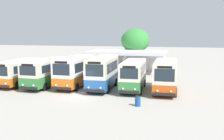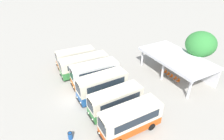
# 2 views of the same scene
# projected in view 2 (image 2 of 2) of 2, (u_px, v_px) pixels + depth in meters

# --- Properties ---
(ground_plane) EXTENTS (180.00, 180.00, 0.00)m
(ground_plane) POSITION_uv_depth(u_px,v_px,m) (76.00, 100.00, 25.94)
(ground_plane) COLOR #A39E93
(city_bus_nearest_orange) EXTENTS (2.70, 6.84, 3.00)m
(city_bus_nearest_orange) POSITION_uv_depth(u_px,v_px,m) (76.00, 57.00, 33.29)
(city_bus_nearest_orange) COLOR black
(city_bus_nearest_orange) RESTS_ON ground
(city_bus_second_in_row) EXTENTS (2.61, 7.98, 3.19)m
(city_bus_second_in_row) POSITION_uv_depth(u_px,v_px,m) (84.00, 64.00, 30.78)
(city_bus_second_in_row) COLOR black
(city_bus_second_in_row) RESTS_ON ground
(city_bus_middle_cream) EXTENTS (2.69, 7.23, 3.47)m
(city_bus_middle_cream) POSITION_uv_depth(u_px,v_px,m) (95.00, 73.00, 28.26)
(city_bus_middle_cream) COLOR black
(city_bus_middle_cream) RESTS_ON ground
(city_bus_fourth_amber) EXTENTS (2.45, 6.98, 3.56)m
(city_bus_fourth_amber) POSITION_uv_depth(u_px,v_px,m) (102.00, 85.00, 25.48)
(city_bus_fourth_amber) COLOR black
(city_bus_fourth_amber) RESTS_ON ground
(city_bus_fifth_blue) EXTENTS (2.37, 6.92, 3.21)m
(city_bus_fifth_blue) POSITION_uv_depth(u_px,v_px,m) (116.00, 100.00, 23.05)
(city_bus_fifth_blue) COLOR black
(city_bus_fifth_blue) RESTS_ON ground
(city_bus_far_end_green) EXTENTS (2.41, 7.07, 3.32)m
(city_bus_far_end_green) POSITION_uv_depth(u_px,v_px,m) (131.00, 118.00, 20.42)
(city_bus_far_end_green) COLOR black
(city_bus_far_end_green) RESTS_ON ground
(terminal_canopy) EXTENTS (11.91, 6.33, 3.40)m
(terminal_canopy) POSITION_uv_depth(u_px,v_px,m) (179.00, 60.00, 30.22)
(terminal_canopy) COLOR silver
(terminal_canopy) RESTS_ON ground
(waiting_chair_end_by_column) EXTENTS (0.45, 0.45, 0.86)m
(waiting_chair_end_by_column) POSITION_uv_depth(u_px,v_px,m) (163.00, 70.00, 31.76)
(waiting_chair_end_by_column) COLOR slate
(waiting_chair_end_by_column) RESTS_ON ground
(waiting_chair_second_from_end) EXTENTS (0.45, 0.45, 0.86)m
(waiting_chair_second_from_end) POSITION_uv_depth(u_px,v_px,m) (165.00, 72.00, 31.20)
(waiting_chair_second_from_end) COLOR slate
(waiting_chair_second_from_end) RESTS_ON ground
(waiting_chair_middle_seat) EXTENTS (0.45, 0.45, 0.86)m
(waiting_chair_middle_seat) POSITION_uv_depth(u_px,v_px,m) (168.00, 74.00, 30.63)
(waiting_chair_middle_seat) COLOR slate
(waiting_chair_middle_seat) RESTS_ON ground
(waiting_chair_fourth_seat) EXTENTS (0.45, 0.45, 0.86)m
(waiting_chair_fourth_seat) POSITION_uv_depth(u_px,v_px,m) (171.00, 76.00, 30.07)
(waiting_chair_fourth_seat) COLOR slate
(waiting_chair_fourth_seat) RESTS_ON ground
(waiting_chair_fifth_seat) EXTENTS (0.45, 0.45, 0.86)m
(waiting_chair_fifth_seat) POSITION_uv_depth(u_px,v_px,m) (175.00, 78.00, 29.56)
(waiting_chair_fifth_seat) COLOR slate
(waiting_chair_fifth_seat) RESTS_ON ground
(waiting_chair_far_end_seat) EXTENTS (0.45, 0.45, 0.86)m
(waiting_chair_far_end_seat) POSITION_uv_depth(u_px,v_px,m) (178.00, 81.00, 28.98)
(waiting_chair_far_end_seat) COLOR slate
(waiting_chair_far_end_seat) RESTS_ON ground
(roadside_tree_behind_canopy) EXTENTS (4.76, 4.76, 6.89)m
(roadside_tree_behind_canopy) POSITION_uv_depth(u_px,v_px,m) (201.00, 44.00, 30.13)
(roadside_tree_behind_canopy) COLOR brown
(roadside_tree_behind_canopy) RESTS_ON ground
(litter_bin_apron) EXTENTS (0.49, 0.49, 0.90)m
(litter_bin_apron) POSITION_uv_depth(u_px,v_px,m) (70.00, 136.00, 20.13)
(litter_bin_apron) COLOR #19478C
(litter_bin_apron) RESTS_ON ground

